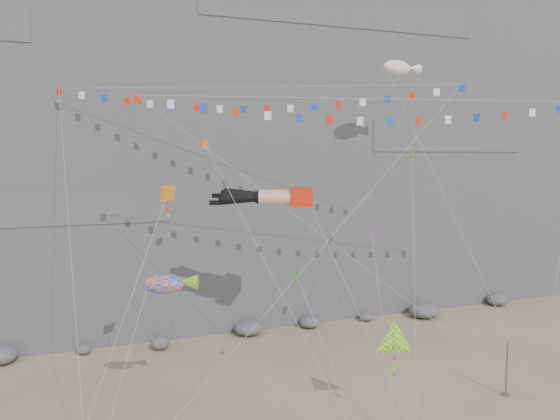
% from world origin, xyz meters
% --- Properties ---
extents(ground, '(120.00, 120.00, 0.00)m').
position_xyz_m(ground, '(0.00, 0.00, 0.00)').
color(ground, tan).
rests_on(ground, ground).
extents(cliff, '(80.00, 28.00, 50.00)m').
position_xyz_m(cliff, '(0.00, 32.00, 25.00)').
color(cliff, slate).
rests_on(cliff, ground).
extents(talus_boulders, '(60.00, 3.00, 1.20)m').
position_xyz_m(talus_boulders, '(0.00, 17.00, 0.60)').
color(talus_boulders, '#5B5B5F').
rests_on(talus_boulders, ground).
extents(anchor_pole_right, '(0.12, 0.12, 3.77)m').
position_xyz_m(anchor_pole_right, '(12.62, -0.99, 1.89)').
color(anchor_pole_right, slate).
rests_on(anchor_pole_right, ground).
extents(legs_kite, '(8.08, 15.94, 18.54)m').
position_xyz_m(legs_kite, '(-1.42, 6.31, 13.28)').
color(legs_kite, red).
rests_on(legs_kite, ground).
extents(flag_banner_upper, '(27.46, 21.42, 28.85)m').
position_xyz_m(flag_banner_upper, '(-1.41, 10.41, 21.19)').
color(flag_banner_upper, red).
rests_on(flag_banner_upper, ground).
extents(flag_banner_lower, '(29.99, 8.63, 22.69)m').
position_xyz_m(flag_banner_lower, '(4.68, 3.21, 19.82)').
color(flag_banner_lower, red).
rests_on(flag_banner_lower, ground).
extents(harlequin_kite, '(7.07, 6.01, 16.05)m').
position_xyz_m(harlequin_kite, '(-9.36, 1.31, 13.99)').
color(harlequin_kite, red).
rests_on(harlequin_kite, ground).
extents(fish_windsock, '(6.42, 6.39, 11.20)m').
position_xyz_m(fish_windsock, '(-9.62, 1.62, 8.88)').
color(fish_windsock, '#FF630D').
rests_on(fish_windsock, ground).
extents(delta_kite, '(2.59, 5.58, 7.58)m').
position_xyz_m(delta_kite, '(2.92, -2.52, 5.35)').
color(delta_kite, yellow).
rests_on(delta_kite, ground).
extents(blimp_windsock, '(4.44, 15.54, 27.51)m').
position_xyz_m(blimp_windsock, '(11.35, 11.27, 23.35)').
color(blimp_windsock, white).
rests_on(blimp_windsock, ground).
extents(small_kite_a, '(6.12, 14.23, 22.26)m').
position_xyz_m(small_kite_a, '(-5.81, 6.92, 16.53)').
color(small_kite_a, '#FF6215').
rests_on(small_kite_a, ground).
extents(small_kite_b, '(4.44, 10.61, 15.18)m').
position_xyz_m(small_kite_b, '(5.79, 5.40, 10.66)').
color(small_kite_b, purple).
rests_on(small_kite_b, ground).
extents(small_kite_c, '(1.59, 8.73, 11.92)m').
position_xyz_m(small_kite_c, '(-1.46, 1.55, 8.57)').
color(small_kite_c, '#1F9416').
rests_on(small_kite_c, ground).
extents(small_kite_d, '(9.44, 14.99, 23.27)m').
position_xyz_m(small_kite_d, '(10.09, 6.92, 15.82)').
color(small_kite_d, gold).
rests_on(small_kite_d, ground).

